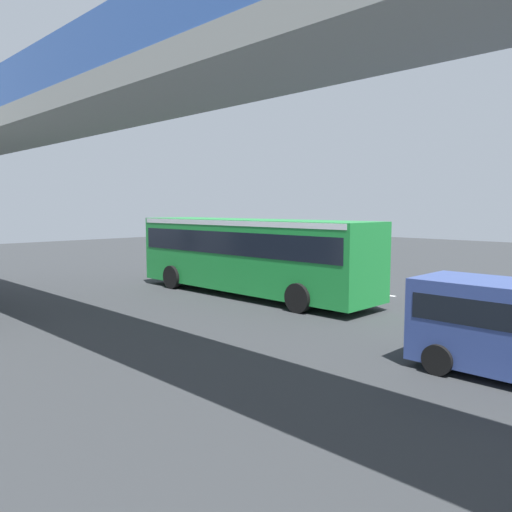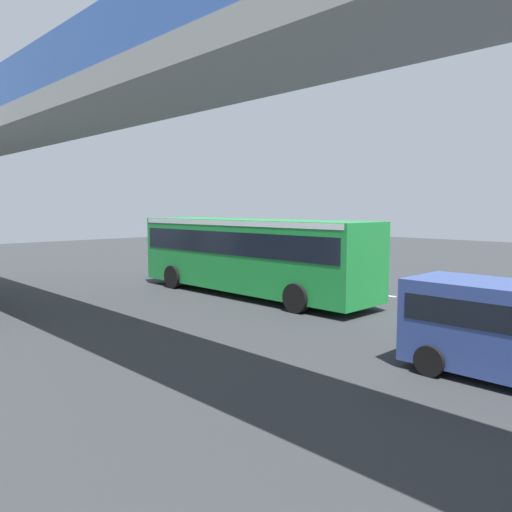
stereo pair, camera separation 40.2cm
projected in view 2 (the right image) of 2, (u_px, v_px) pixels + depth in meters
The scene contains 10 objects.
ground at pixel (294, 296), 20.42m from camera, with size 80.00×80.00×0.00m, color #2D3033.
city_bus at pixel (250, 250), 20.53m from camera, with size 11.54×2.85×3.15m.
bicycle_green at pixel (479, 334), 12.86m from camera, with size 1.77×0.44×0.96m.
pedestrian at pixel (274, 259), 26.38m from camera, with size 0.38×0.38×1.79m.
traffic_sign at pixel (348, 247), 22.05m from camera, with size 0.08×0.60×2.80m.
lane_dash_leftmost at pixel (469, 307), 18.13m from camera, with size 2.00×0.20×0.01m, color silver.
lane_dash_left at pixel (374, 294), 20.98m from camera, with size 2.00×0.20×0.01m, color silver.
lane_dash_centre at pixel (302, 283), 23.83m from camera, with size 2.00×0.20×0.01m, color silver.
lane_dash_right at pixel (245, 275), 26.68m from camera, with size 2.00×0.20×0.01m, color silver.
pedestrian_overpass at pixel (65, 137), 13.38m from camera, with size 28.01×2.60×7.40m.
Camera 2 is at (-13.35, 15.18, 3.64)m, focal length 34.85 mm.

